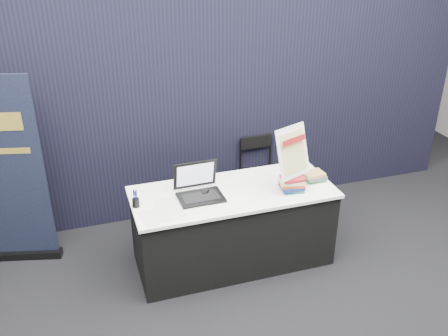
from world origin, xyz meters
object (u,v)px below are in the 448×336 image
display_table (233,226)px  pullup_banner (6,184)px  info_sign (293,152)px  book_stack_short (314,176)px  stacking_chair (260,171)px  book_stack_tall (292,184)px  laptop (199,189)px

display_table → pullup_banner: (-1.91, 0.67, 0.42)m
info_sign → book_stack_short: bearing=-5.1°
pullup_banner → stacking_chair: bearing=17.5°
book_stack_tall → display_table: bearing=162.9°
display_table → pullup_banner: bearing=160.6°
stacking_chair → display_table: bearing=-126.7°
pullup_banner → laptop: bearing=-8.6°
stacking_chair → laptop: bearing=-138.8°
laptop → book_stack_tall: (0.81, -0.16, 0.00)m
book_stack_tall → info_sign: 0.29m
book_stack_tall → info_sign: bearing=90.0°
laptop → book_stack_tall: bearing=-12.6°
info_sign → stacking_chair: bearing=62.6°
book_stack_short → pullup_banner: 2.78m
book_stack_tall → pullup_banner: (-2.41, 0.82, -0.02)m
pullup_banner → stacking_chair: pullup_banner is taller
book_stack_tall → stacking_chair: size_ratio=0.27×
info_sign → pullup_banner: size_ratio=0.26×
display_table → book_stack_tall: bearing=-17.1°
pullup_banner → stacking_chair: size_ratio=2.20×
book_stack_short → info_sign: info_sign is taller
laptop → pullup_banner: 1.73m
book_stack_short → pullup_banner: size_ratio=0.11×
display_table → info_sign: 0.89m
pullup_banner → stacking_chair: (2.50, 0.15, -0.34)m
info_sign → laptop: bearing=149.1°
book_stack_tall → book_stack_short: size_ratio=1.14×
info_sign → stacking_chair: (0.09, 0.95, -0.65)m
laptop → stacking_chair: (0.90, 0.82, -0.36)m
book_stack_short → laptop: bearing=177.4°
display_table → book_stack_tall: book_stack_tall is taller
book_stack_tall → book_stack_short: bearing=22.2°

